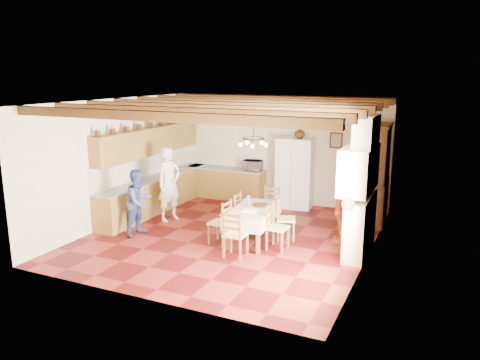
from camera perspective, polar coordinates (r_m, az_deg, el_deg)
name	(u,v)px	position (r m, az deg, el deg)	size (l,w,h in m)	color
floor	(230,237)	(10.58, -1.18, -6.95)	(6.00, 6.50, 0.02)	#460B0B
ceiling	(230,101)	(9.96, -1.26, 9.61)	(6.00, 6.50, 0.02)	white
wall_back	(281,149)	(13.13, 4.98, 3.74)	(6.00, 0.02, 3.00)	beige
wall_front	(139,210)	(7.45, -12.18, -3.63)	(6.00, 0.02, 3.00)	beige
wall_left	(119,161)	(11.76, -14.56, 2.30)	(0.02, 6.50, 3.00)	beige
wall_right	(372,185)	(9.29, 15.76, -0.54)	(0.02, 6.50, 3.00)	beige
ceiling_beams	(230,106)	(9.97, -1.25, 9.04)	(6.00, 6.30, 0.16)	#372410
lower_cabinets_left	(156,195)	(12.63, -10.20, -1.75)	(0.60, 4.30, 0.86)	brown
lower_cabinets_back	(226,184)	(13.65, -1.68, -0.44)	(2.30, 0.60, 0.86)	brown
countertop_left	(155,178)	(12.52, -10.29, 0.24)	(0.62, 4.30, 0.04)	slate
countertop_back	(226,169)	(13.55, -1.70, 1.41)	(2.34, 0.62, 0.04)	slate
backsplash_left	(146,165)	(12.62, -11.41, 1.77)	(0.03, 4.30, 0.60)	white
backsplash_back	(230,156)	(13.74, -1.18, 2.93)	(2.30, 0.03, 0.60)	white
upper_cabinets	(150,141)	(12.42, -10.94, 4.66)	(0.35, 4.20, 0.70)	brown
fireplace	(358,186)	(9.55, 14.20, -0.71)	(0.56, 1.60, 2.80)	beige
wall_picture	(336,140)	(12.62, 11.63, 4.76)	(0.34, 0.03, 0.42)	#311F14
refrigerator	(296,173)	(12.76, 6.79, 0.91)	(0.95, 0.78, 1.90)	white
hutch	(376,174)	(11.68, 16.26, 0.68)	(0.56, 1.34, 2.42)	#372212
dining_table	(253,212)	(10.14, 1.59, -3.94)	(1.00, 1.73, 0.73)	beige
chandelier	(253,138)	(9.79, 1.65, 5.08)	(0.47, 0.47, 0.03)	black
chair_left_near	(220,222)	(10.04, -2.47, -5.10)	(0.42, 0.40, 0.96)	brown
chair_left_far	(231,213)	(10.66, -1.14, -4.01)	(0.42, 0.40, 0.96)	brown
chair_right_near	(278,227)	(9.73, 4.63, -5.72)	(0.42, 0.40, 0.96)	brown
chair_right_far	(286,218)	(10.33, 5.65, -4.64)	(0.42, 0.40, 0.96)	brown
chair_end_near	(235,234)	(9.31, -0.57, -6.57)	(0.42, 0.40, 0.96)	brown
chair_end_far	(269,207)	(11.10, 3.50, -3.35)	(0.42, 0.40, 0.96)	brown
person_man	(169,184)	(11.60, -8.65, -0.47)	(0.68, 0.44, 1.85)	beige
person_woman_blue	(139,202)	(10.74, -12.20, -2.65)	(0.73, 0.57, 1.51)	#324688
person_woman_red	(342,209)	(10.21, 12.32, -3.42)	(0.90, 0.37, 1.53)	#B64222
microwave	(253,165)	(13.18, 1.57, 1.80)	(0.51, 0.35, 0.28)	silver
fridge_vase	(300,133)	(12.56, 7.29, 5.75)	(0.28, 0.28, 0.29)	#372212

